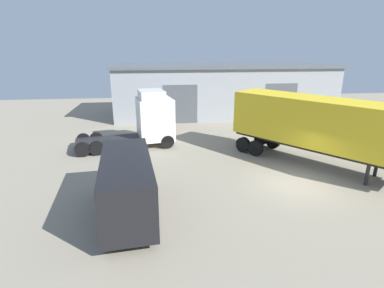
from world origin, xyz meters
The scene contains 6 objects.
ground_plane centered at (0.00, 0.00, 0.00)m, with size 60.00×60.00×0.00m, color gray.
warehouse_building centered at (0.00, 17.84, 2.61)m, with size 22.54×8.19×5.19m.
tractor_unit_white centered at (-7.74, 7.68, 1.87)m, with size 7.11×3.72×4.00m.
container_trailer_red centered at (2.32, 2.52, 2.59)m, with size 8.48×9.91×4.07m.
delivery_van_black centered at (-8.41, -1.81, 1.40)m, with size 2.56×5.89×2.56m.
gravel_pile centered at (9.83, 6.61, 0.74)m, with size 4.60×4.60×1.48m.
Camera 1 is at (-7.08, -13.51, 6.86)m, focal length 28.00 mm.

